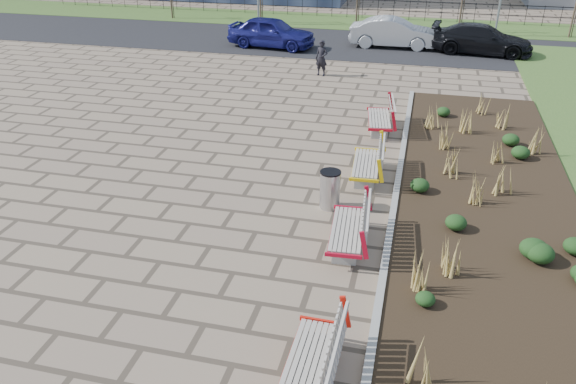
% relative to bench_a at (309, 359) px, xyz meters
% --- Properties ---
extents(ground, '(120.00, 120.00, 0.00)m').
position_rel_bench_a_xyz_m(ground, '(-3.00, 1.73, -0.50)').
color(ground, '#73624F').
rests_on(ground, ground).
extents(planting_bed, '(4.50, 18.00, 0.10)m').
position_rel_bench_a_xyz_m(planting_bed, '(3.25, 6.73, -0.45)').
color(planting_bed, black).
rests_on(planting_bed, ground).
extents(planting_curb, '(0.16, 18.00, 0.15)m').
position_rel_bench_a_xyz_m(planting_curb, '(0.92, 6.73, -0.42)').
color(planting_curb, gray).
rests_on(planting_curb, ground).
extents(grass_verge_far, '(80.00, 5.00, 0.04)m').
position_rel_bench_a_xyz_m(grass_verge_far, '(-3.00, 29.73, -0.48)').
color(grass_verge_far, '#33511E').
rests_on(grass_verge_far, ground).
extents(road, '(80.00, 7.00, 0.02)m').
position_rel_bench_a_xyz_m(road, '(-3.00, 23.73, -0.49)').
color(road, black).
rests_on(road, ground).
extents(bench_a, '(0.93, 2.11, 1.00)m').
position_rel_bench_a_xyz_m(bench_a, '(0.00, 0.00, 0.00)').
color(bench_a, red).
rests_on(bench_a, ground).
extents(bench_b, '(1.05, 2.16, 1.00)m').
position_rel_bench_a_xyz_m(bench_b, '(0.00, 4.16, 0.00)').
color(bench_b, '#B50C24').
rests_on(bench_b, ground).
extents(bench_c, '(1.02, 2.15, 1.00)m').
position_rel_bench_a_xyz_m(bench_c, '(0.00, 7.76, 0.00)').
color(bench_c, yellow).
rests_on(bench_c, ground).
extents(bench_d, '(1.17, 2.20, 1.00)m').
position_rel_bench_a_xyz_m(bench_d, '(0.00, 11.48, 0.00)').
color(bench_d, '#B40C1C').
rests_on(bench_d, ground).
extents(litter_bin, '(0.51, 0.51, 0.99)m').
position_rel_bench_a_xyz_m(litter_bin, '(-0.69, 5.85, -0.01)').
color(litter_bin, '#B2B2B7').
rests_on(litter_bin, ground).
extents(pedestrian, '(0.63, 0.49, 1.53)m').
position_rel_bench_a_xyz_m(pedestrian, '(-3.12, 17.57, 0.27)').
color(pedestrian, black).
rests_on(pedestrian, ground).
extents(car_blue, '(4.73, 2.39, 1.55)m').
position_rel_bench_a_xyz_m(car_blue, '(-6.63, 22.10, 0.29)').
color(car_blue, navy).
rests_on(car_blue, road).
extents(car_silver, '(4.53, 1.61, 1.49)m').
position_rel_bench_a_xyz_m(car_silver, '(-0.45, 23.63, 0.26)').
color(car_silver, '#94979B').
rests_on(car_silver, road).
extents(car_black, '(5.09, 2.51, 1.42)m').
position_rel_bench_a_xyz_m(car_black, '(3.94, 23.29, 0.23)').
color(car_black, black).
rests_on(car_black, road).
extents(railing_fence, '(44.00, 0.10, 1.20)m').
position_rel_bench_a_xyz_m(railing_fence, '(-3.00, 31.23, 0.14)').
color(railing_fence, black).
rests_on(railing_fence, grass_verge_far).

